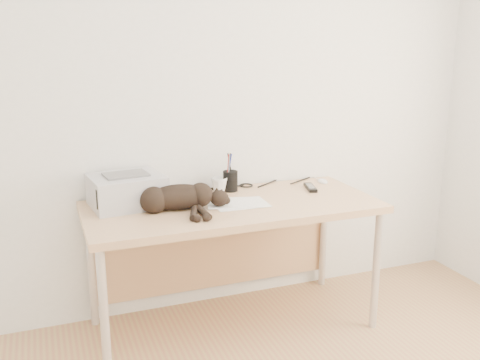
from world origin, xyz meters
name	(u,v)px	position (x,y,z in m)	size (l,w,h in m)	color
wall_back	(211,95)	(0.00, 1.75, 1.30)	(3.50, 3.50, 0.00)	white
desk	(228,222)	(0.00, 1.48, 0.61)	(1.60, 0.70, 0.74)	#E5BA86
printer	(127,190)	(-0.55, 1.56, 0.83)	(0.41, 0.36, 0.18)	#ACACB1
papers	(237,203)	(0.02, 1.38, 0.74)	(0.35, 0.27, 0.01)	white
cat	(176,199)	(-0.32, 1.39, 0.80)	(0.63, 0.33, 0.14)	black
mug	(219,185)	(0.00, 1.63, 0.78)	(0.10, 0.10, 0.09)	white
pen_cup	(230,181)	(0.08, 1.64, 0.80)	(0.09, 0.09, 0.22)	black
remote_grey	(187,194)	(-0.19, 1.63, 0.75)	(0.06, 0.20, 0.02)	slate
remote_black	(310,188)	(0.54, 1.50, 0.75)	(0.05, 0.17, 0.02)	black
mouse	(323,180)	(0.69, 1.62, 0.76)	(0.06, 0.10, 0.03)	white
cable_tangle	(215,188)	(0.00, 1.70, 0.75)	(1.36, 0.09, 0.01)	black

